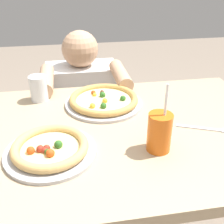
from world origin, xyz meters
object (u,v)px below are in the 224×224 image
object	(u,v)px
drink_cup_colored	(159,132)
fork	(208,129)
pizza_far	(104,100)
water_cup_clear	(39,88)
diner_seated	(84,118)
pizza_near	(50,149)

from	to	relation	value
drink_cup_colored	fork	xyz separation A→B (m)	(0.21, 0.08, -0.06)
pizza_far	water_cup_clear	xyz separation A→B (m)	(-0.27, 0.09, 0.04)
water_cup_clear	drink_cup_colored	bearing A→B (deg)	-47.54
pizza_far	drink_cup_colored	distance (m)	0.37
diner_seated	pizza_near	bearing A→B (deg)	-101.07
pizza_near	drink_cup_colored	distance (m)	0.35
pizza_far	water_cup_clear	world-z (taller)	water_cup_clear
pizza_near	pizza_far	world-z (taller)	same
pizza_near	drink_cup_colored	bearing A→B (deg)	-5.44
pizza_far	diner_seated	distance (m)	0.57
pizza_near	drink_cup_colored	world-z (taller)	drink_cup_colored
drink_cup_colored	diner_seated	world-z (taller)	drink_cup_colored
fork	diner_seated	xyz separation A→B (m)	(-0.41, 0.72, -0.32)
drink_cup_colored	water_cup_clear	world-z (taller)	drink_cup_colored
pizza_far	water_cup_clear	bearing A→B (deg)	161.23
water_cup_clear	diner_seated	distance (m)	0.57
diner_seated	pizza_far	bearing A→B (deg)	-82.15
fork	drink_cup_colored	bearing A→B (deg)	-158.73
pizza_near	diner_seated	size ratio (longest dim) A/B	0.30
drink_cup_colored	water_cup_clear	distance (m)	0.59
drink_cup_colored	diner_seated	bearing A→B (deg)	103.44
diner_seated	drink_cup_colored	bearing A→B (deg)	-76.56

